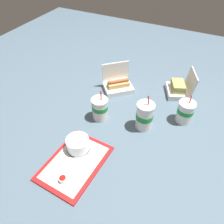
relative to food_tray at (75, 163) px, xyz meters
The scene contains 11 objects.
ground_plane 0.38m from the food_tray, ahead, with size 3.20×3.20×0.00m, color #4C6070.
food_tray is the anchor object (origin of this frame).
cake_container 0.10m from the food_tray, 20.18° to the left, with size 0.13×0.13×0.07m.
ketchup_cup 0.11m from the food_tray, behind, with size 0.04×0.04×0.02m.
napkin_stack 0.04m from the food_tray, 69.27° to the right, with size 0.10×0.10×0.00m, color white.
plastic_fork 0.09m from the food_tray, 110.09° to the left, with size 0.11×0.01×0.01m, color white.
clamshell_hotdog_back 0.68m from the food_tray, ahead, with size 0.25×0.25×0.18m.
clamshell_sandwich_front 0.89m from the food_tray, 21.93° to the right, with size 0.23×0.22×0.18m.
soda_cup_back 0.72m from the food_tray, 36.97° to the right, with size 0.10×0.10×0.20m.
soda_cup_front 0.37m from the food_tray, ahead, with size 0.10×0.10×0.21m.
soda_cup_left 0.47m from the food_tray, 28.83° to the right, with size 0.10×0.10×0.24m.
Camera 1 is at (-0.87, -0.42, 0.97)m, focal length 35.00 mm.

